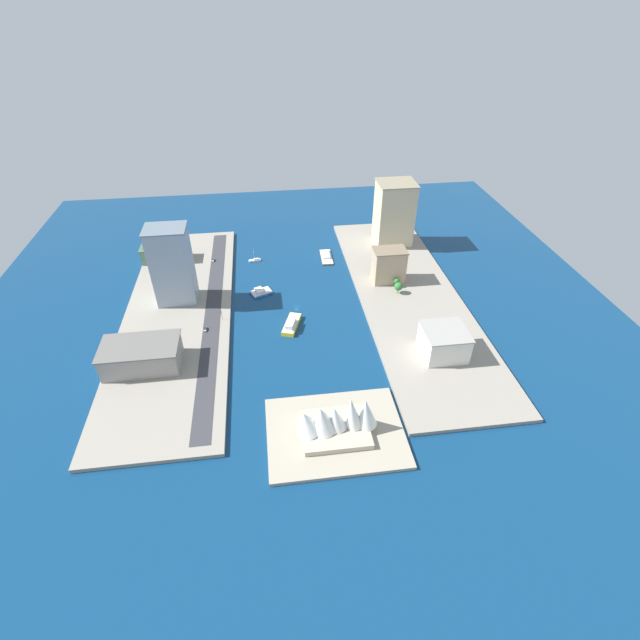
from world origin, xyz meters
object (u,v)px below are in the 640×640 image
apartment_midrise_tan (389,265)px  traffic_light_waterfront (222,314)px  barge_flat_brown (326,256)px  carpark_squat_concrete (141,355)px  van_white (213,260)px  opera_landmark (334,420)px  office_block_beige (394,213)px  catamaran_blue (261,292)px  tower_tall_glass (172,265)px  sedan_silver (205,329)px  hotel_broad_white (444,342)px  ferry_yellow_fast (292,324)px  sailboat_small_white (255,260)px  terminal_long_green (164,253)px

apartment_midrise_tan → traffic_light_waterfront: bearing=15.8°
barge_flat_brown → carpark_squat_concrete: size_ratio=0.60×
barge_flat_brown → van_white: (90.62, -1.50, 2.34)m
van_white → opera_landmark: 194.06m
barge_flat_brown → office_block_beige: (-58.16, -15.61, 27.23)m
catamaran_blue → tower_tall_glass: tower_tall_glass is taller
van_white → traffic_light_waterfront: size_ratio=0.68×
sedan_silver → apartment_midrise_tan: bearing=-161.3°
carpark_squat_concrete → tower_tall_glass: (-12.33, -67.69, 19.49)m
tower_tall_glass → traffic_light_waterfront: bearing=137.4°
catamaran_blue → hotel_broad_white: bearing=141.6°
hotel_broad_white → sedan_silver: hotel_broad_white is taller
ferry_yellow_fast → catamaran_blue: bearing=-66.3°
carpark_squat_concrete → apartment_midrise_tan: apartment_midrise_tan is taller
apartment_midrise_tan → carpark_squat_concrete: bearing=24.2°
barge_flat_brown → hotel_broad_white: hotel_broad_white is taller
office_block_beige → sedan_silver: office_block_beige is taller
sailboat_small_white → office_block_beige: bearing=-173.0°
apartment_midrise_tan → opera_landmark: 148.46m
tower_tall_glass → apartment_midrise_tan: bearing=-177.9°
ferry_yellow_fast → hotel_broad_white: size_ratio=0.99×
barge_flat_brown → catamaran_blue: catamaran_blue is taller
hotel_broad_white → terminal_long_green: (179.29, -138.89, -2.46)m
sailboat_small_white → apartment_midrise_tan: 108.50m
office_block_beige → terminal_long_green: office_block_beige is taller
catamaran_blue → tower_tall_glass: size_ratio=0.32×
sailboat_small_white → traffic_light_waterfront: sailboat_small_white is taller
hotel_broad_white → sedan_silver: (141.65, -41.31, -7.59)m
carpark_squat_concrete → van_white: size_ratio=9.91×
terminal_long_green → van_white: 38.68m
carpark_squat_concrete → van_white: carpark_squat_concrete is taller
sailboat_small_white → ferry_yellow_fast: (-22.10, 90.78, 1.33)m
barge_flat_brown → ferry_yellow_fast: bearing=68.3°
sailboat_small_white → terminal_long_green: terminal_long_green is taller
tower_tall_glass → opera_landmark: 158.27m
ferry_yellow_fast → traffic_light_waterfront: (44.62, -10.68, 4.53)m
sailboat_small_white → tower_tall_glass: 79.58m
tower_tall_glass → traffic_light_waterfront: 47.56m
apartment_midrise_tan → terminal_long_green: size_ratio=0.72×
van_white → carpark_squat_concrete: bearing=74.7°
catamaran_blue → sailboat_small_white: bearing=-85.9°
office_block_beige → opera_landmark: office_block_beige is taller
terminal_long_green → traffic_light_waterfront: bearing=118.8°
terminal_long_green → sedan_silver: size_ratio=7.16×
tower_tall_glass → opera_landmark: size_ratio=1.26×
catamaran_blue → sedan_silver: bearing=49.1°
barge_flat_brown → carpark_squat_concrete: 171.00m
carpark_squat_concrete → van_white: 124.17m
catamaran_blue → hotel_broad_white: (-105.26, 83.38, 9.64)m
tower_tall_glass → catamaran_blue: bearing=-176.5°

